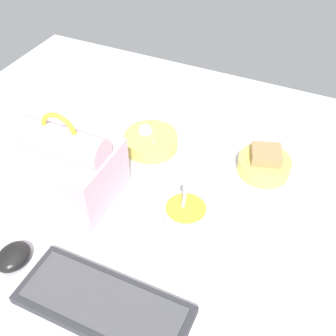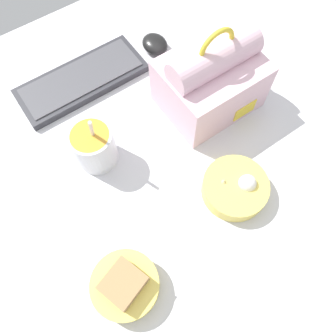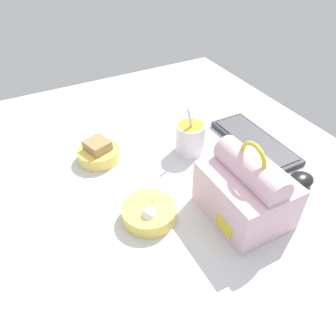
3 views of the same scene
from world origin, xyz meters
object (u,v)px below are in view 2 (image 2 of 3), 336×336
keyboard (82,80)px  lunch_bag (211,80)px  bento_bowl_sandwich (125,285)px  computer_mouse (155,44)px  bento_bowl_snacks (235,187)px  soup_cup (94,146)px

keyboard → lunch_bag: bearing=-45.4°
bento_bowl_sandwich → computer_mouse: (36.27, 44.67, -0.80)cm
computer_mouse → bento_bowl_sandwich: bearing=-129.1°
computer_mouse → keyboard: bearing=177.1°
keyboard → computer_mouse: bearing=-2.9°
lunch_bag → bento_bowl_snacks: lunch_bag is taller
keyboard → computer_mouse: 20.44cm
soup_cup → computer_mouse: (27.29, 18.71, -3.23)cm
lunch_bag → computer_mouse: size_ratio=2.90×
bento_bowl_sandwich → bento_bowl_snacks: (27.86, 3.24, -0.43)cm
keyboard → bento_bowl_snacks: 44.15cm
soup_cup → computer_mouse: bearing=34.4°
lunch_bag → keyboard: bearing=134.6°
lunch_bag → computer_mouse: (-0.89, 20.55, -5.95)cm
soup_cup → bento_bowl_sandwich: soup_cup is taller
bento_bowl_sandwich → computer_mouse: 57.55cm
keyboard → computer_mouse: size_ratio=4.22×
keyboard → soup_cup: 21.28cm
lunch_bag → bento_bowl_sandwich: 44.60cm
lunch_bag → computer_mouse: bearing=92.5°
soup_cup → computer_mouse: soup_cup is taller
keyboard → soup_cup: (-6.89, -19.76, 3.85)cm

